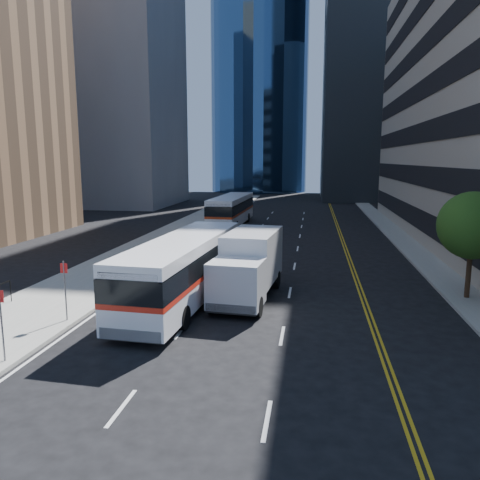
# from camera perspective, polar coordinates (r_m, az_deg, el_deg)

# --- Properties ---
(ground) EXTENTS (160.00, 160.00, 0.00)m
(ground) POSITION_cam_1_polar(r_m,az_deg,el_deg) (16.67, 2.92, -13.96)
(ground) COLOR black
(ground) RESTS_ON ground
(sidewalk_west) EXTENTS (5.00, 90.00, 0.15)m
(sidewalk_west) POSITION_cam_1_polar(r_m,az_deg,el_deg) (42.47, -7.73, 0.74)
(sidewalk_west) COLOR gray
(sidewalk_west) RESTS_ON ground
(sidewalk_east) EXTENTS (2.00, 90.00, 0.15)m
(sidewalk_east) POSITION_cam_1_polar(r_m,az_deg,el_deg) (41.41, 19.11, 0.05)
(sidewalk_east) COLOR gray
(sidewalk_east) RESTS_ON ground
(office_tower_north) EXTENTS (30.00, 28.00, 60.00)m
(office_tower_north) POSITION_cam_1_polar(r_m,az_deg,el_deg) (91.73, 20.73, 23.93)
(office_tower_north) COLOR gray
(office_tower_north) RESTS_ON ground
(midrise_west) EXTENTS (18.00, 18.00, 35.00)m
(midrise_west) POSITION_cam_1_polar(r_m,az_deg,el_deg) (74.17, -15.49, 17.85)
(midrise_west) COLOR gray
(midrise_west) RESTS_ON ground
(street_tree) EXTENTS (3.20, 3.20, 5.10)m
(street_tree) POSITION_cam_1_polar(r_m,az_deg,el_deg) (24.55, 26.49, 1.58)
(street_tree) COLOR #332114
(street_tree) RESTS_ON sidewalk_east
(bus_front) EXTENTS (3.34, 12.04, 3.07)m
(bus_front) POSITION_cam_1_polar(r_m,az_deg,el_deg) (22.27, -6.79, -3.34)
(bus_front) COLOR white
(bus_front) RESTS_ON ground
(bus_rear) EXTENTS (2.92, 11.83, 3.03)m
(bus_rear) POSITION_cam_1_polar(r_m,az_deg,el_deg) (47.54, -1.06, 3.71)
(bus_rear) COLOR white
(bus_rear) RESTS_ON ground
(box_truck) EXTENTS (2.87, 6.83, 3.19)m
(box_truck) POSITION_cam_1_polar(r_m,az_deg,el_deg) (22.64, 1.07, -3.03)
(box_truck) COLOR silver
(box_truck) RESTS_ON ground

